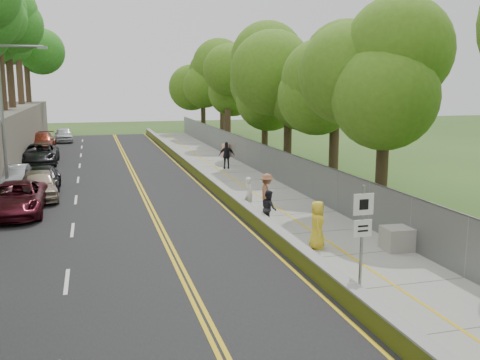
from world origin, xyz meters
name	(u,v)px	position (x,y,z in m)	size (l,w,h in m)	color
ground	(289,262)	(0.00, 0.00, 0.00)	(140.00, 140.00, 0.00)	#33511E
road	(110,188)	(-5.40, 15.00, 0.02)	(11.20, 66.00, 0.04)	black
sidewalk	(242,181)	(2.55, 15.00, 0.03)	(4.20, 66.00, 0.05)	gray
jersey_barrier	(205,178)	(0.25, 15.00, 0.30)	(0.42, 66.00, 0.60)	#C0DF1C
chainlink_fence	(274,164)	(4.65, 15.00, 1.00)	(0.04, 66.00, 2.00)	slate
trees_fenceside	(311,66)	(7.00, 15.00, 7.00)	(7.00, 66.00, 14.00)	#4D7D1D
streetlight	(7,109)	(-10.46, 14.00, 4.64)	(2.52, 0.22, 8.00)	gray
signpost	(362,226)	(1.05, -3.02, 1.96)	(0.62, 0.09, 3.10)	gray
construction_barrel	(226,150)	(4.30, 26.00, 0.56)	(0.62, 0.62, 1.02)	#EC5419
concrete_block	(400,238)	(4.29, 0.07, 0.46)	(1.23, 0.93, 0.82)	gray
car_2	(17,199)	(-9.70, 9.47, 0.77)	(2.44, 5.29, 1.47)	#4E111E
car_3	(42,180)	(-9.00, 14.67, 0.71)	(1.88, 4.63, 1.34)	black
car_4	(39,185)	(-9.00, 12.65, 0.80)	(1.79, 4.45, 1.52)	gray
car_5	(13,178)	(-10.60, 15.37, 0.75)	(1.50, 4.29, 1.41)	#9A9DA2
car_6	(40,154)	(-10.03, 25.45, 0.81)	(2.54, 5.51, 1.53)	black
car_7	(41,142)	(-10.60, 33.74, 0.85)	(2.26, 5.56, 1.61)	maroon
car_8	(64,135)	(-9.00, 41.27, 0.77)	(1.73, 4.29, 1.46)	silver
painter_0	(317,225)	(1.45, 1.00, 0.93)	(0.86, 0.56, 1.76)	yellow
painter_1	(249,194)	(0.75, 7.34, 0.84)	(0.58, 0.38, 1.59)	white
painter_2	(269,208)	(0.75, 4.39, 0.82)	(0.75, 0.58, 1.53)	#232228
painter_3	(267,193)	(1.45, 6.77, 0.96)	(1.17, 0.67, 1.82)	#A06242
person_far	(227,155)	(2.80, 19.71, 0.99)	(1.10, 0.46, 1.88)	black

